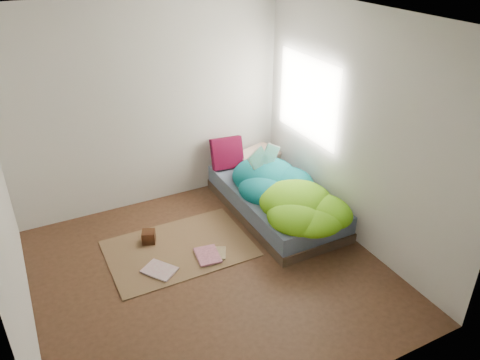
# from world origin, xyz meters

# --- Properties ---
(ground) EXTENTS (3.50, 3.50, 0.00)m
(ground) POSITION_xyz_m (0.00, 0.00, 0.00)
(ground) COLOR #412A19
(ground) RESTS_ON ground
(room_walls) EXTENTS (3.54, 3.54, 2.62)m
(room_walls) POSITION_xyz_m (0.01, 0.01, 1.63)
(room_walls) COLOR silver
(room_walls) RESTS_ON ground
(bed) EXTENTS (1.00, 2.00, 0.34)m
(bed) POSITION_xyz_m (1.22, 0.72, 0.17)
(bed) COLOR #3C3321
(bed) RESTS_ON ground
(duvet) EXTENTS (0.96, 1.84, 0.34)m
(duvet) POSITION_xyz_m (1.22, 0.50, 0.51)
(duvet) COLOR #065B67
(duvet) RESTS_ON bed
(rug) EXTENTS (1.60, 1.10, 0.01)m
(rug) POSITION_xyz_m (-0.15, 0.55, 0.01)
(rug) COLOR brown
(rug) RESTS_ON ground
(pillow_floral) EXTENTS (0.67, 0.53, 0.13)m
(pillow_floral) POSITION_xyz_m (1.41, 1.52, 0.41)
(pillow_floral) COLOR beige
(pillow_floral) RESTS_ON bed
(pillow_magenta) EXTENTS (0.43, 0.18, 0.42)m
(pillow_magenta) POSITION_xyz_m (0.95, 1.56, 0.55)
(pillow_magenta) COLOR #50051B
(pillow_magenta) RESTS_ON bed
(open_book) EXTENTS (0.42, 0.17, 0.25)m
(open_book) POSITION_xyz_m (1.18, 0.94, 0.81)
(open_book) COLOR #2B8634
(open_book) RESTS_ON duvet
(wooden_box) EXTENTS (0.19, 0.19, 0.15)m
(wooden_box) POSITION_xyz_m (-0.42, 0.82, 0.09)
(wooden_box) COLOR #37180C
(wooden_box) RESTS_ON rug
(floor_book_a) EXTENTS (0.40, 0.42, 0.03)m
(floor_book_a) POSITION_xyz_m (-0.58, 0.19, 0.02)
(floor_book_a) COLOR beige
(floor_book_a) RESTS_ON rug
(floor_book_b) EXTENTS (0.29, 0.37, 0.03)m
(floor_book_b) POSITION_xyz_m (-0.05, 0.27, 0.03)
(floor_book_b) COLOR pink
(floor_book_b) RESTS_ON rug
(floor_book_c) EXTENTS (0.38, 0.34, 0.02)m
(floor_book_c) POSITION_xyz_m (0.08, 0.18, 0.02)
(floor_book_c) COLOR tan
(floor_book_c) RESTS_ON rug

